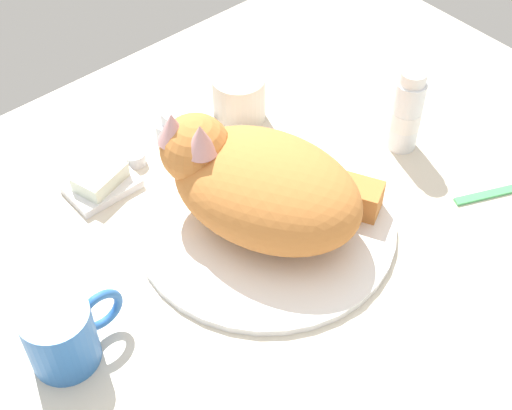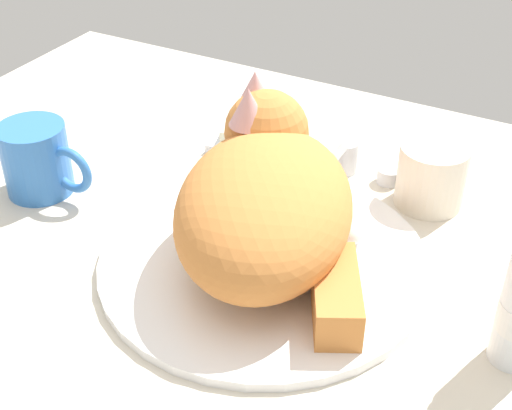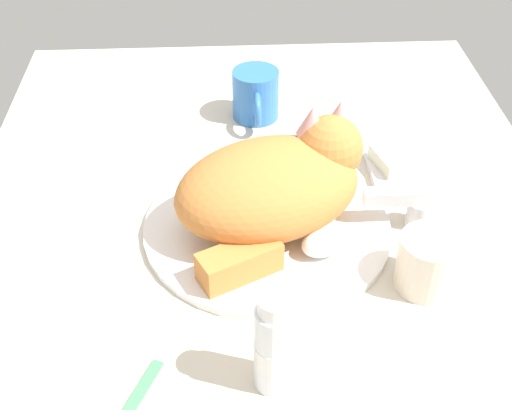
{
  "view_description": "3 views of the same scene",
  "coord_description": "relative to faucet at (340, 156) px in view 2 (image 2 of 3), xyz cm",
  "views": [
    {
      "loc": [
        -41.09,
        -45.61,
        70.18
      ],
      "look_at": [
        -1.06,
        0.66,
        4.18
      ],
      "focal_mm": 52.06,
      "sensor_mm": 36.0,
      "label": 1
    },
    {
      "loc": [
        25.45,
        -49.24,
        45.73
      ],
      "look_at": [
        -1.18,
        0.55,
        6.51
      ],
      "focal_mm": 50.71,
      "sensor_mm": 36.0,
      "label": 2
    },
    {
      "loc": [
        67.81,
        -5.1,
        59.07
      ],
      "look_at": [
        1.62,
        -1.56,
        5.58
      ],
      "focal_mm": 47.69,
      "sensor_mm": 36.0,
      "label": 3
    }
  ],
  "objects": [
    {
      "name": "ground_plane",
      "position": [
        0.0,
        -19.12,
        -4.03
      ],
      "size": [
        110.0,
        82.5,
        3.0
      ],
      "primitive_type": "cube",
      "color": "beige"
    },
    {
      "name": "sink_basin",
      "position": [
        0.0,
        -19.12,
        -2.02
      ],
      "size": [
        32.54,
        32.54,
        1.02
      ],
      "primitive_type": "cylinder",
      "color": "white",
      "rests_on": "ground_plane"
    },
    {
      "name": "faucet",
      "position": [
        0.0,
        0.0,
        0.0
      ],
      "size": [
        14.29,
        9.59,
        5.93
      ],
      "color": "silver",
      "rests_on": "ground_plane"
    },
    {
      "name": "cat",
      "position": [
        -0.32,
        -17.91,
        4.65
      ],
      "size": [
        24.9,
        28.14,
        14.61
      ],
      "color": "#D17F3D",
      "rests_on": "sink_basin"
    },
    {
      "name": "coffee_mug",
      "position": [
        -28.4,
        -18.86,
        1.55
      ],
      "size": [
        11.48,
        7.5,
        8.16
      ],
      "color": "#3372C6",
      "rests_on": "ground_plane"
    },
    {
      "name": "rinse_cup",
      "position": [
        11.0,
        -0.82,
        1.02
      ],
      "size": [
        7.48,
        7.48,
        7.09
      ],
      "color": "silver",
      "rests_on": "ground_plane"
    },
    {
      "name": "soap_dish",
      "position": [
        -11.94,
        -0.17,
        -1.93
      ],
      "size": [
        9.0,
        6.4,
        1.2
      ],
      "primitive_type": "cube",
      "color": "white",
      "rests_on": "ground_plane"
    },
    {
      "name": "soap_bar",
      "position": [
        -11.94,
        -0.17,
        -0.25
      ],
      "size": [
        7.46,
        6.06,
        2.16
      ],
      "primitive_type": "cube",
      "rotation": [
        0.0,
        0.0,
        0.29
      ],
      "color": "silver",
      "rests_on": "soap_dish"
    }
  ]
}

